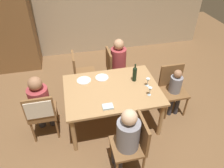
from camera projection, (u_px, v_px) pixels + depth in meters
name	position (u px, v px, depth m)	size (l,w,h in m)	color
ground_plane	(112.00, 120.00, 3.95)	(10.00, 10.00, 0.00)	brown
rear_room_partition	(87.00, 2.00, 5.27)	(6.40, 0.12, 2.70)	tan
armoire_cabinet	(7.00, 25.00, 4.74)	(1.18, 0.62, 2.18)	brown
dining_table	(112.00, 93.00, 3.54)	(1.56, 1.14, 0.74)	#A87F51
chair_left_end	(41.00, 111.00, 3.28)	(0.44, 0.46, 0.92)	brown
chair_far_right	(114.00, 67.00, 4.40)	(0.44, 0.44, 0.92)	brown
chair_near	(134.00, 142.00, 2.90)	(0.44, 0.44, 0.92)	brown
chair_right_end	(172.00, 86.00, 3.89)	(0.44, 0.44, 0.92)	brown
chair_far_left	(80.00, 71.00, 4.28)	(0.44, 0.44, 0.92)	brown
person_woman_host	(40.00, 102.00, 3.36)	(0.32, 0.36, 1.15)	#33333D
person_man_bearded	(120.00, 61.00, 4.34)	(0.36, 0.31, 1.15)	#33333D
person_man_guest	(126.00, 138.00, 2.81)	(0.36, 0.31, 1.14)	#33333D
person_child_small	(175.00, 88.00, 3.79)	(0.22, 0.25, 0.94)	#33333D
wine_bottle_tall_green	(135.00, 74.00, 3.59)	(0.07, 0.07, 0.33)	black
wine_glass_near_left	(150.00, 90.00, 3.31)	(0.07, 0.07, 0.15)	silver
wine_glass_centre	(148.00, 81.00, 3.50)	(0.07, 0.07, 0.15)	silver
dinner_plate_host	(102.00, 78.00, 3.74)	(0.23, 0.23, 0.01)	white
dinner_plate_guest_left	(84.00, 80.00, 3.67)	(0.25, 0.25, 0.01)	silver
folded_napkin	(108.00, 107.00, 3.14)	(0.16, 0.12, 0.03)	#ADC6D6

